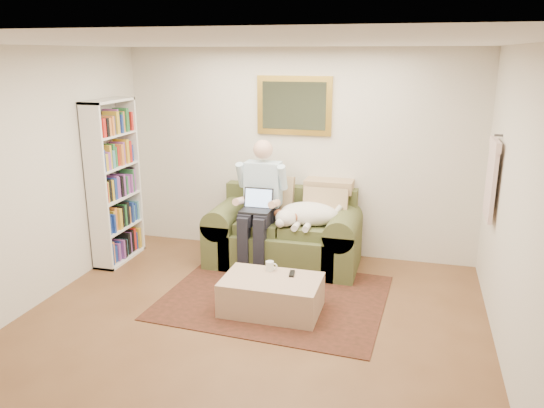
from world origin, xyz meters
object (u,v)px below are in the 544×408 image
at_px(seated_man, 259,206).
at_px(laptop, 257,205).
at_px(coffee_mug, 270,266).
at_px(sleeping_dog, 309,214).
at_px(sofa, 284,239).
at_px(bookshelf, 114,182).
at_px(ottoman, 272,295).

relative_size(seated_man, laptop, 4.33).
bearing_deg(coffee_mug, sleeping_dog, 77.83).
xyz_separation_m(sofa, seated_man, (-0.27, -0.17, 0.45)).
height_order(sleeping_dog, bookshelf, bookshelf).
bearing_deg(bookshelf, sleeping_dog, 7.52).
bearing_deg(sleeping_dog, ottoman, -96.71).
relative_size(sofa, ottoman, 1.87).
relative_size(ottoman, coffee_mug, 9.76).
xyz_separation_m(laptop, bookshelf, (-1.78, -0.17, 0.20)).
relative_size(laptop, bookshelf, 0.18).
distance_m(sofa, bookshelf, 2.20).
bearing_deg(sleeping_dog, seated_man, -172.87).
height_order(sleeping_dog, coffee_mug, sleeping_dog).
bearing_deg(ottoman, laptop, 114.06).
bearing_deg(ottoman, sleeping_dog, 83.29).
bearing_deg(sleeping_dog, coffee_mug, -102.17).
bearing_deg(ottoman, coffee_mug, 110.45).
height_order(coffee_mug, bookshelf, bookshelf).
height_order(ottoman, bookshelf, bookshelf).
xyz_separation_m(sleeping_dog, ottoman, (-0.14, -1.18, -0.52)).
bearing_deg(seated_man, bookshelf, -172.35).
relative_size(seated_man, coffee_mug, 15.33).
xyz_separation_m(laptop, ottoman, (0.46, -1.03, -0.63)).
height_order(laptop, bookshelf, bookshelf).
bearing_deg(laptop, sofa, 41.02).
distance_m(seated_man, bookshelf, 1.81).
relative_size(laptop, sleeping_dog, 0.47).
distance_m(seated_man, ottoman, 1.33).
bearing_deg(laptop, ottoman, -65.94).
height_order(sofa, laptop, laptop).
bearing_deg(ottoman, seated_man, 112.68).
xyz_separation_m(ottoman, coffee_mug, (-0.07, 0.20, 0.23)).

